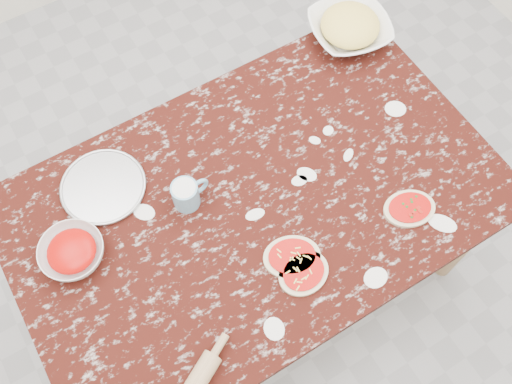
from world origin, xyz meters
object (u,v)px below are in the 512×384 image
object	(u,v)px
pizza_tray	(103,187)
sauce_bowl	(73,253)
worktable	(256,209)
cheese_bowl	(349,29)
flour_mug	(187,194)

from	to	relation	value
pizza_tray	sauce_bowl	distance (m)	0.25
worktable	cheese_bowl	size ratio (longest dim) A/B	5.36
cheese_bowl	flour_mug	size ratio (longest dim) A/B	2.29
cheese_bowl	flour_mug	distance (m)	0.91
pizza_tray	cheese_bowl	distance (m)	1.08
cheese_bowl	flour_mug	world-z (taller)	flour_mug
worktable	cheese_bowl	xyz separation A→B (m)	(0.66, 0.41, 0.12)
sauce_bowl	cheese_bowl	world-z (taller)	cheese_bowl
cheese_bowl	pizza_tray	bearing A→B (deg)	-173.96
worktable	flour_mug	xyz separation A→B (m)	(-0.19, 0.11, 0.14)
worktable	pizza_tray	xyz separation A→B (m)	(-0.41, 0.30, 0.09)
worktable	pizza_tray	world-z (taller)	pizza_tray
pizza_tray	flour_mug	world-z (taller)	flour_mug
sauce_bowl	cheese_bowl	bearing A→B (deg)	12.99
pizza_tray	flour_mug	size ratio (longest dim) A/B	2.13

